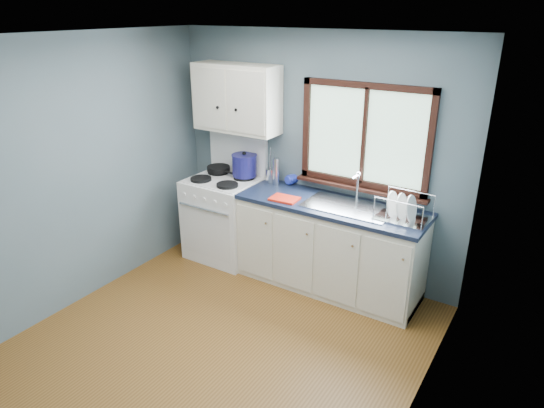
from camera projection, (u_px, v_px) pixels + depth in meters
The scene contains 18 objects.
floor at pixel (210, 354), 4.05m from camera, with size 3.20×3.60×0.02m, color brown.
ceiling at pixel (190, 36), 3.10m from camera, with size 3.20×3.60×0.02m, color white.
wall_back at pixel (315, 157), 4.99m from camera, with size 3.20×0.02×2.50m, color #526369.
wall_left at pixel (64, 178), 4.37m from camera, with size 0.02×3.60×2.50m, color #526369.
wall_right at pixel (418, 276), 2.78m from camera, with size 0.02×3.60×2.50m, color #526369.
gas_range at pixel (224, 216), 5.48m from camera, with size 0.76×0.69×1.36m.
base_cabinets at pixel (329, 250), 4.88m from camera, with size 1.85×0.60×0.88m.
countertop at pixel (331, 205), 4.70m from camera, with size 1.89×0.64×0.04m, color black.
sink at pixel (348, 213), 4.63m from camera, with size 0.84×0.46×0.44m.
window at pixel (364, 144), 4.61m from camera, with size 1.36×0.10×1.03m.
upper_cabinets at pixel (236, 98), 5.06m from camera, with size 0.95×0.35×0.70m.
skillet at pixel (219, 169), 5.49m from camera, with size 0.41×0.31×0.05m.
stockpot at pixel (244, 165), 5.30m from camera, with size 0.30×0.30×0.27m.
utensil_crock at pixel (271, 175), 5.23m from camera, with size 0.13×0.13×0.38m.
thermos at pixel (276, 172), 5.13m from camera, with size 0.07×0.07×0.30m, color silver.
soap_bottle at pixel (287, 173), 5.11m from camera, with size 0.11×0.11×0.28m, color #2233B2.
dish_towel at pixel (284, 199), 4.78m from camera, with size 0.27×0.20×0.02m, color red.
dish_rack at pixel (403, 212), 4.33m from camera, with size 0.47×0.37×0.24m.
Camera 1 is at (2.19, -2.49, 2.68)m, focal length 32.00 mm.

